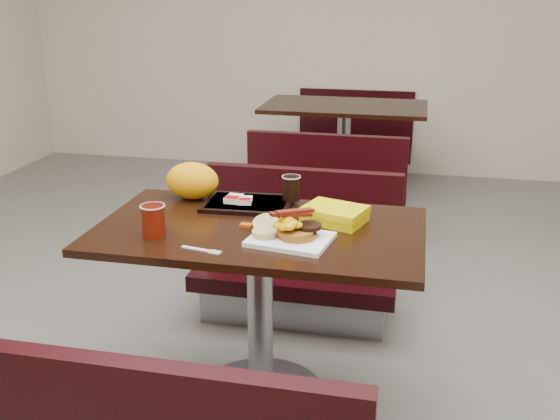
% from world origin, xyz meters
% --- Properties ---
extents(floor, '(6.00, 7.00, 0.01)m').
position_xyz_m(floor, '(0.00, 0.00, 0.00)').
color(floor, slate).
rests_on(floor, ground).
extents(wall_back, '(6.00, 0.01, 2.80)m').
position_xyz_m(wall_back, '(0.00, 3.50, 1.40)').
color(wall_back, beige).
rests_on(wall_back, ground).
extents(table_near, '(1.20, 0.70, 0.75)m').
position_xyz_m(table_near, '(0.00, 0.00, 0.38)').
color(table_near, black).
rests_on(table_near, floor).
extents(bench_near_n, '(1.00, 0.46, 0.72)m').
position_xyz_m(bench_near_n, '(0.00, 0.70, 0.36)').
color(bench_near_n, black).
rests_on(bench_near_n, floor).
extents(table_far, '(1.20, 0.70, 0.75)m').
position_xyz_m(table_far, '(0.00, 2.60, 0.38)').
color(table_far, black).
rests_on(table_far, floor).
extents(bench_far_s, '(1.00, 0.46, 0.72)m').
position_xyz_m(bench_far_s, '(0.00, 1.90, 0.36)').
color(bench_far_s, black).
rests_on(bench_far_s, floor).
extents(bench_far_n, '(1.00, 0.46, 0.72)m').
position_xyz_m(bench_far_n, '(0.00, 3.30, 0.36)').
color(bench_far_n, black).
rests_on(bench_far_n, floor).
extents(platter, '(0.30, 0.25, 0.02)m').
position_xyz_m(platter, '(0.14, -0.11, 0.76)').
color(platter, white).
rests_on(platter, table_near).
extents(pancake_stack, '(0.16, 0.16, 0.03)m').
position_xyz_m(pancake_stack, '(0.16, -0.10, 0.78)').
color(pancake_stack, '#9E611A').
rests_on(pancake_stack, platter).
extents(sausage_patty, '(0.09, 0.09, 0.01)m').
position_xyz_m(sausage_patty, '(0.20, -0.08, 0.80)').
color(sausage_patty, black).
rests_on(sausage_patty, pancake_stack).
extents(scrambled_eggs, '(0.10, 0.08, 0.05)m').
position_xyz_m(scrambled_eggs, '(0.13, -0.12, 0.82)').
color(scrambled_eggs, '#FFBB05').
rests_on(scrambled_eggs, pancake_stack).
extents(bacon_strips, '(0.16, 0.15, 0.01)m').
position_xyz_m(bacon_strips, '(0.14, -0.10, 0.85)').
color(bacon_strips, '#400E04').
rests_on(bacon_strips, scrambled_eggs).
extents(muffin_bottom, '(0.10, 0.10, 0.02)m').
position_xyz_m(muffin_bottom, '(0.05, -0.12, 0.78)').
color(muffin_bottom, tan).
rests_on(muffin_bottom, platter).
extents(muffin_top, '(0.11, 0.11, 0.05)m').
position_xyz_m(muffin_top, '(0.04, -0.06, 0.79)').
color(muffin_top, tan).
rests_on(muffin_top, platter).
extents(coffee_cup_near, '(0.10, 0.10, 0.11)m').
position_xyz_m(coffee_cup_near, '(-0.34, -0.17, 0.81)').
color(coffee_cup_near, '#8C1205').
rests_on(coffee_cup_near, table_near).
extents(fork, '(0.15, 0.05, 0.00)m').
position_xyz_m(fork, '(-0.16, -0.25, 0.75)').
color(fork, white).
rests_on(fork, table_near).
extents(knife, '(0.12, 0.16, 0.00)m').
position_xyz_m(knife, '(0.20, -0.03, 0.75)').
color(knife, white).
rests_on(knife, table_near).
extents(condiment_syrup, '(0.05, 0.04, 0.01)m').
position_xyz_m(condiment_syrup, '(-0.05, -0.01, 0.76)').
color(condiment_syrup, '#A73A07').
rests_on(condiment_syrup, table_near).
extents(condiment_ketchup, '(0.04, 0.04, 0.01)m').
position_xyz_m(condiment_ketchup, '(0.01, 0.04, 0.75)').
color(condiment_ketchup, '#8C0504').
rests_on(condiment_ketchup, table_near).
extents(tray, '(0.36, 0.26, 0.02)m').
position_xyz_m(tray, '(-0.11, 0.23, 0.76)').
color(tray, black).
rests_on(tray, table_near).
extents(hashbrown_sleeve_left, '(0.07, 0.09, 0.02)m').
position_xyz_m(hashbrown_sleeve_left, '(-0.16, 0.22, 0.78)').
color(hashbrown_sleeve_left, silver).
rests_on(hashbrown_sleeve_left, tray).
extents(hashbrown_sleeve_right, '(0.06, 0.08, 0.02)m').
position_xyz_m(hashbrown_sleeve_right, '(-0.11, 0.21, 0.78)').
color(hashbrown_sleeve_right, silver).
rests_on(hashbrown_sleeve_right, tray).
extents(coffee_cup_far, '(0.09, 0.09, 0.10)m').
position_xyz_m(coffee_cup_far, '(0.06, 0.29, 0.82)').
color(coffee_cup_far, black).
rests_on(coffee_cup_far, tray).
extents(clamshell, '(0.26, 0.23, 0.06)m').
position_xyz_m(clamshell, '(0.26, 0.11, 0.78)').
color(clamshell, '#DBC003').
rests_on(clamshell, table_near).
extents(paper_bag, '(0.27, 0.24, 0.15)m').
position_xyz_m(paper_bag, '(-0.35, 0.27, 0.83)').
color(paper_bag, '#F6A108').
rests_on(paper_bag, table_near).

